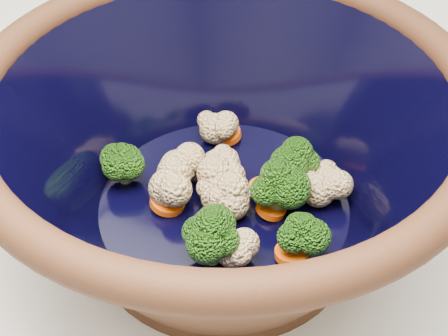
% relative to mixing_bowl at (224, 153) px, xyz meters
% --- Properties ---
extents(mixing_bowl, '(0.46, 0.46, 0.17)m').
position_rel_mixing_bowl_xyz_m(mixing_bowl, '(0.00, 0.00, 0.00)').
color(mixing_bowl, black).
rests_on(mixing_bowl, counter).
extents(vegetable_pile, '(0.20, 0.17, 0.06)m').
position_rel_mixing_bowl_xyz_m(vegetable_pile, '(0.01, 0.00, -0.03)').
color(vegetable_pile, '#608442').
rests_on(vegetable_pile, mixing_bowl).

